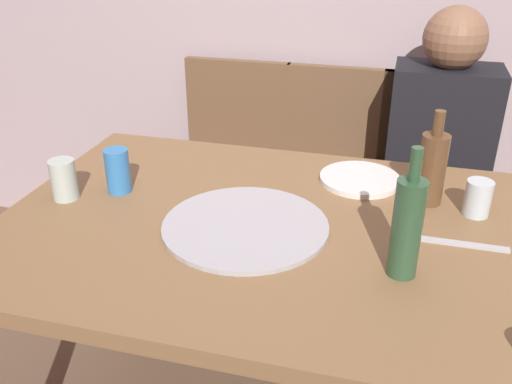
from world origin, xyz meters
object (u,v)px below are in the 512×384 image
dining_table (270,251)px  wine_bottle (407,226)px  pizza_tray (245,226)px  wine_glass (64,180)px  plate_stack (360,179)px  chair_left (230,159)px  chair_middle (333,171)px  table_knife (459,244)px  guest_in_sweater (437,166)px  tumbler_far (478,198)px  beer_bottle (432,167)px  chair_right (431,181)px  soda_can (118,171)px

dining_table → wine_bottle: 0.40m
pizza_tray → wine_glass: wine_glass is taller
plate_stack → chair_left: size_ratio=0.25×
plate_stack → chair_middle: size_ratio=0.25×
table_knife → guest_in_sweater: guest_in_sweater is taller
tumbler_far → pizza_tray: bearing=-158.2°
plate_stack → guest_in_sweater: (0.24, 0.42, -0.12)m
beer_bottle → chair_right: (0.05, 0.65, -0.34)m
pizza_tray → chair_left: 1.00m
plate_stack → wine_bottle: bearing=-73.4°
plate_stack → chair_middle: chair_middle is taller
wine_bottle → chair_left: size_ratio=0.32×
plate_stack → chair_right: (0.24, 0.57, -0.24)m
chair_right → guest_in_sweater: bearing=90.0°
table_knife → guest_in_sweater: (-0.02, 0.70, -0.11)m
chair_middle → guest_in_sweater: guest_in_sweater is taller
pizza_tray → plate_stack: 0.42m
plate_stack → chair_left: bearing=134.9°
wine_bottle → table_knife: size_ratio=1.32×
soda_can → chair_left: 0.86m
table_knife → guest_in_sweater: size_ratio=0.19×
wine_bottle → wine_glass: wine_bottle is taller
wine_bottle → chair_middle: bearing=105.1°
chair_right → wine_bottle: bearing=83.9°
chair_right → tumbler_far: bearing=95.5°
beer_bottle → guest_in_sweater: guest_in_sweater is taller
wine_glass → chair_left: size_ratio=0.12×
tumbler_far → table_knife: size_ratio=0.42×
chair_left → wine_glass: bearing=78.4°
dining_table → wine_glass: (-0.56, -0.01, 0.14)m
dining_table → guest_in_sweater: guest_in_sweater is taller
wine_bottle → tumbler_far: size_ratio=3.12×
pizza_tray → soda_can: bearing=164.8°
soda_can → chair_right: size_ratio=0.14×
beer_bottle → wine_bottle: bearing=-99.0°
plate_stack → pizza_tray: bearing=-125.9°
wine_glass → beer_bottle: bearing=13.7°
chair_left → pizza_tray: bearing=109.9°
wine_glass → guest_in_sweater: bearing=36.4°
soda_can → wine_glass: bearing=-147.2°
beer_bottle → soda_can: bearing=-169.5°
tumbler_far → chair_left: chair_left is taller
table_knife → chair_middle: 0.97m
plate_stack → table_knife: 0.38m
guest_in_sweater → beer_bottle: bearing=84.1°
wine_bottle → guest_in_sweater: bearing=82.8°
dining_table → chair_right: chair_right is taller
wine_bottle → beer_bottle: size_ratio=1.14×
wine_bottle → dining_table: bearing=156.9°
wine_bottle → table_knife: wine_bottle is taller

